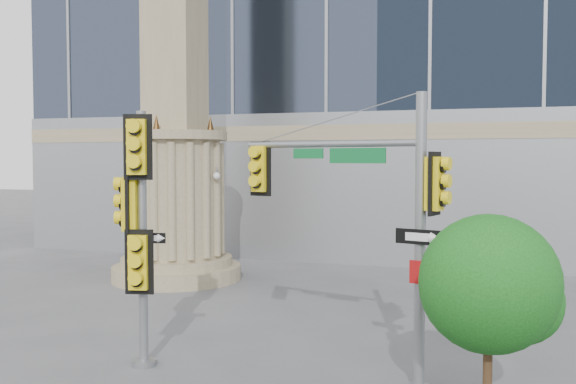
% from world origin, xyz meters
% --- Properties ---
extents(monument, '(4.40, 4.40, 16.60)m').
position_xyz_m(monument, '(-6.00, 9.00, 5.52)').
color(monument, gray).
rests_on(monument, ground).
extents(main_signal_pole, '(4.05, 1.43, 5.34)m').
position_xyz_m(main_signal_pole, '(2.25, 1.02, 3.31)').
color(main_signal_pole, slate).
rests_on(main_signal_pole, ground).
extents(secondary_signal_pole, '(0.94, 0.68, 5.11)m').
position_xyz_m(secondary_signal_pole, '(-2.28, 0.39, 3.00)').
color(secondary_signal_pole, slate).
rests_on(secondary_signal_pole, ground).
extents(street_tree, '(2.15, 2.10, 3.35)m').
position_xyz_m(street_tree, '(4.41, -0.65, 2.20)').
color(street_tree, gray).
rests_on(street_tree, ground).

